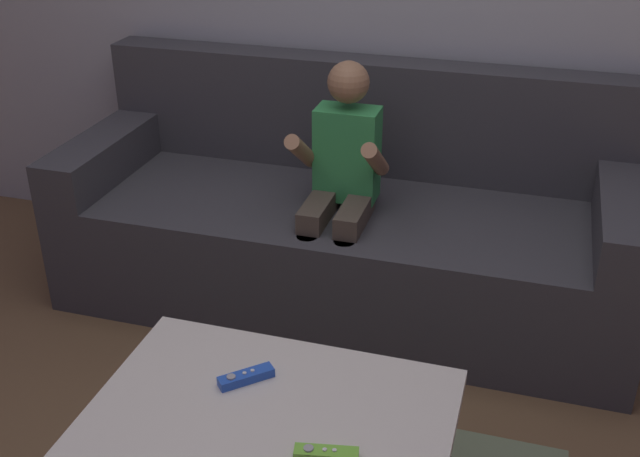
% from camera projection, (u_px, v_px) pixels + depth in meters
% --- Properties ---
extents(couch, '(2.10, 0.80, 0.87)m').
position_uv_depth(couch, '(348.00, 224.00, 2.95)').
color(couch, '#38383D').
rests_on(couch, ground).
extents(person_seated_on_couch, '(0.31, 0.38, 0.96)m').
position_uv_depth(person_seated_on_couch, '(340.00, 183.00, 2.68)').
color(person_seated_on_couch, '#4C4238').
rests_on(person_seated_on_couch, ground).
extents(coffee_table, '(0.85, 0.63, 0.44)m').
position_uv_depth(coffee_table, '(267.00, 433.00, 1.80)').
color(coffee_table, beige).
rests_on(coffee_table, ground).
extents(game_remote_lime_near_edge, '(0.14, 0.06, 0.03)m').
position_uv_depth(game_remote_lime_near_edge, '(326.00, 454.00, 1.67)').
color(game_remote_lime_near_edge, '#72C638').
rests_on(game_remote_lime_near_edge, coffee_table).
extents(game_remote_blue_center, '(0.13, 0.12, 0.03)m').
position_uv_depth(game_remote_blue_center, '(246.00, 377.00, 1.90)').
color(game_remote_blue_center, blue).
rests_on(game_remote_blue_center, coffee_table).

